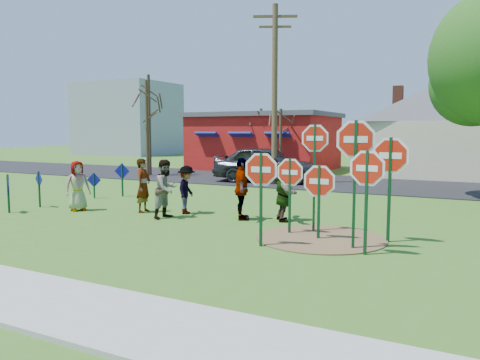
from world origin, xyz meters
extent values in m
plane|color=#3E631C|center=(0.00, 0.00, 0.00)|extent=(120.00, 120.00, 0.00)
cube|color=black|center=(0.00, 11.50, 0.02)|extent=(120.00, 7.50, 0.04)
cylinder|color=brown|center=(4.50, -1.00, 0.01)|extent=(3.20, 3.20, 0.03)
cube|color=maroon|center=(-5.50, 18.00, 1.80)|extent=(9.00, 7.00, 3.60)
cube|color=#4C4C51|center=(-5.50, 18.00, 3.75)|extent=(9.40, 7.40, 0.30)
cube|color=navy|center=(-8.00, 14.40, 2.40)|extent=(1.60, 0.78, 0.45)
cube|color=navy|center=(-5.50, 14.40, 2.40)|extent=(1.60, 0.78, 0.45)
cube|color=navy|center=(-3.00, 14.40, 2.40)|extent=(1.60, 0.78, 0.45)
cube|color=beige|center=(5.50, 18.00, 1.60)|extent=(8.00, 7.00, 3.20)
pyramid|color=#4C4C51|center=(5.50, 18.00, 5.40)|extent=(9.40, 9.40, 2.20)
cube|color=brown|center=(3.50, 17.00, 4.60)|extent=(0.55, 0.55, 1.40)
cube|color=brown|center=(7.50, 19.00, 4.60)|extent=(0.55, 0.55, 1.40)
cube|color=#8C939E|center=(-28.00, 30.00, 4.00)|extent=(10.00, 8.00, 8.00)
cube|color=#103D20|center=(3.49, -2.36, 1.08)|extent=(0.06, 0.08, 2.17)
cylinder|color=white|center=(3.49, -2.36, 1.79)|extent=(1.05, 0.17, 1.05)
cylinder|color=red|center=(3.49, -2.36, 1.79)|extent=(0.90, 0.15, 0.91)
cube|color=white|center=(3.49, -2.36, 1.79)|extent=(0.46, 0.07, 0.13)
cube|color=#103D20|center=(4.07, -0.25, 1.41)|extent=(0.06, 0.07, 2.83)
cylinder|color=white|center=(4.07, -0.25, 2.47)|extent=(0.98, 0.09, 0.99)
cylinder|color=red|center=(4.07, -0.25, 2.47)|extent=(0.85, 0.08, 0.85)
cube|color=white|center=(4.07, -0.25, 2.47)|extent=(0.43, 0.04, 0.12)
cylinder|color=gold|center=(4.07, -0.25, 2.47)|extent=(0.98, 0.09, 0.99)
cube|color=#103D20|center=(5.46, -1.64, 1.45)|extent=(0.07, 0.09, 2.90)
cylinder|color=white|center=(5.46, -1.64, 2.48)|extent=(1.16, 0.22, 1.17)
cylinder|color=red|center=(5.46, -1.64, 2.48)|extent=(1.00, 0.20, 1.01)
cube|color=white|center=(5.46, -1.64, 2.48)|extent=(0.51, 0.10, 0.15)
cube|color=#103D20|center=(6.04, -0.58, 1.26)|extent=(0.07, 0.08, 2.51)
cylinder|color=white|center=(6.04, -0.58, 2.08)|extent=(1.18, 0.11, 1.19)
cylinder|color=red|center=(6.04, -0.58, 2.08)|extent=(1.02, 0.10, 1.02)
cube|color=white|center=(6.04, -0.58, 2.08)|extent=(0.52, 0.05, 0.15)
cylinder|color=gold|center=(6.04, -0.58, 2.08)|extent=(1.18, 0.10, 1.19)
cube|color=#103D20|center=(4.47, -1.08, 0.92)|extent=(0.06, 0.08, 1.83)
cylinder|color=white|center=(4.47, -1.08, 1.44)|extent=(1.08, 0.08, 1.08)
cylinder|color=red|center=(4.47, -1.08, 1.44)|extent=(0.93, 0.07, 0.93)
cube|color=white|center=(4.47, -1.08, 1.44)|extent=(0.47, 0.03, 0.13)
cube|color=#103D20|center=(5.80, -2.01, 1.13)|extent=(0.06, 0.07, 2.25)
cylinder|color=white|center=(5.80, -2.01, 1.87)|extent=(1.04, 0.11, 1.05)
cylinder|color=red|center=(5.80, -2.01, 1.87)|extent=(0.90, 0.10, 0.90)
cube|color=white|center=(5.80, -2.01, 1.87)|extent=(0.46, 0.05, 0.13)
cylinder|color=gold|center=(5.80, -2.01, 1.87)|extent=(1.04, 0.11, 1.05)
cube|color=#103D20|center=(3.60, -0.81, 0.98)|extent=(0.05, 0.07, 1.96)
cylinder|color=white|center=(3.60, -0.81, 1.61)|extent=(0.98, 0.03, 0.98)
cylinder|color=red|center=(3.60, -0.81, 1.61)|extent=(0.84, 0.03, 0.84)
cube|color=white|center=(3.60, -0.81, 1.61)|extent=(0.43, 0.01, 0.12)
cube|color=#103D20|center=(-5.68, -2.06, 0.63)|extent=(0.09, 0.09, 1.25)
cube|color=navy|center=(-5.68, -2.06, 0.91)|extent=(0.60, 0.43, 0.72)
cube|color=#103D20|center=(-5.72, -0.83, 0.63)|extent=(0.06, 0.07, 1.26)
cube|color=navy|center=(-5.72, -0.83, 0.99)|extent=(0.56, 0.20, 0.58)
cube|color=#103D20|center=(-5.61, 1.67, 0.50)|extent=(0.06, 0.07, 1.01)
cube|color=navy|center=(-5.61, 1.67, 0.73)|extent=(0.56, 0.20, 0.59)
cube|color=#103D20|center=(-4.99, 2.61, 0.67)|extent=(0.06, 0.07, 1.35)
cube|color=navy|center=(-4.99, 2.61, 1.04)|extent=(0.65, 0.17, 0.66)
imported|color=#42518A|center=(-4.00, -0.71, 0.84)|extent=(0.85, 0.97, 1.67)
imported|color=#226E5E|center=(-1.85, 0.06, 0.88)|extent=(0.51, 0.70, 1.77)
imported|color=brown|center=(-0.57, -0.45, 0.90)|extent=(0.77, 0.94, 1.80)
imported|color=#2E2E32|center=(-0.42, 0.44, 0.78)|extent=(0.85, 1.13, 1.56)
imported|color=#432C4F|center=(1.63, 0.32, 0.93)|extent=(0.92, 1.18, 1.87)
imported|color=#22562E|center=(2.80, 0.74, 0.87)|extent=(1.30, 1.63, 1.74)
imported|color=#2C2B30|center=(-1.84, 10.02, 0.97)|extent=(5.73, 3.01, 1.86)
cylinder|color=#4C3823|center=(-1.15, 9.37, 4.37)|extent=(0.27, 0.27, 8.74)
cube|color=#4C3823|center=(-1.15, 9.37, 8.15)|extent=(1.99, 1.00, 0.12)
cube|color=#4C3823|center=(-1.15, 9.37, 7.67)|extent=(1.45, 0.74, 0.10)
sphere|color=#1B4B14|center=(7.59, 8.63, 4.49)|extent=(3.32, 3.32, 3.32)
cylinder|color=#382819|center=(-9.23, 9.65, 2.77)|extent=(0.18, 0.18, 5.55)
cylinder|color=#382819|center=(-4.43, 14.98, 2.03)|extent=(0.18, 0.18, 4.07)
cylinder|color=#382819|center=(-9.57, 10.31, 2.98)|extent=(0.18, 0.18, 5.95)
cylinder|color=#382819|center=(-2.63, 13.85, 1.98)|extent=(0.18, 0.18, 3.97)
camera|label=1|loc=(7.90, -12.04, 2.66)|focal=35.00mm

